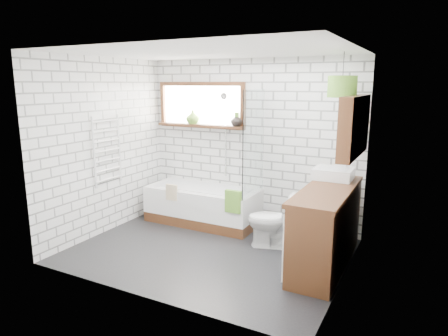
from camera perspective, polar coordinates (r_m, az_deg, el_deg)
The scene contains 22 objects.
floor at distance 5.31m, azimuth -2.19°, elevation -11.80°, with size 3.40×2.60×0.01m, color black.
ceiling at distance 4.87m, azimuth -2.44°, elevation 16.32°, with size 3.40×2.60×0.01m, color white.
wall_back at distance 6.09m, azimuth 3.81°, elevation 3.60°, with size 3.40×0.01×2.50m, color white.
wall_front at distance 3.89m, azimuth -11.91°, elevation -1.45°, with size 3.40×0.01×2.50m, color white.
wall_left at distance 5.96m, azimuth -16.70°, elevation 2.94°, with size 0.01×2.60×2.50m, color white.
wall_right at distance 4.37m, azimuth 17.51°, elevation -0.28°, with size 0.01×2.60×2.50m, color white.
window at distance 6.39m, azimuth -3.37°, elevation 8.95°, with size 1.52×0.16×0.68m, color #3C2010.
towel_radiator at distance 5.94m, azimuth -16.35°, elevation 2.43°, with size 0.06×0.52×1.00m, color white.
mirror_cabinet at distance 4.91m, azimuth 18.08°, elevation 5.71°, with size 0.16×1.20×0.70m, color #3C2010.
shower_riser at distance 6.21m, azimuth 0.26°, elevation 4.71°, with size 0.02×0.02×1.30m, color silver.
bathtub at distance 6.25m, azimuth -3.03°, elevation -5.31°, with size 1.72×0.76×0.56m, color white.
shower_screen at distance 5.65m, azimuth 4.25°, elevation 3.52°, with size 0.02×0.72×1.50m, color white.
towel_green at distance 5.53m, azimuth 1.32°, elevation -4.81°, with size 0.23×0.06×0.32m, color #558B29.
towel_beige at distance 6.04m, azimuth -7.48°, elevation -3.47°, with size 0.19×0.05×0.24m, color #C3B187.
vanity at distance 4.91m, azimuth 14.42°, elevation -8.18°, with size 0.53×1.66×0.95m, color #3C2010.
basin at distance 5.24m, azimuth 15.36°, elevation -0.75°, with size 0.48×0.42×0.14m, color white.
tap at distance 5.20m, azimuth 17.11°, elevation -0.23°, with size 0.03×0.03×0.17m, color silver.
toilet at distance 5.35m, azimuth 7.26°, elevation -7.47°, with size 0.71×0.41×0.72m, color white.
vase_olive at distance 6.44m, azimuth -4.50°, elevation 7.09°, with size 0.21×0.21×0.22m, color #5D902C.
vase_dark at distance 6.07m, azimuth 1.83°, elevation 6.68°, with size 0.18×0.18×0.19m, color black.
bottle at distance 6.07m, azimuth 1.83°, elevation 6.76°, with size 0.07×0.07×0.21m, color #5D902C.
pendant at distance 5.00m, azimuth 16.54°, elevation 11.09°, with size 0.34×0.34×0.25m, color #558B29.
Camera 1 is at (2.42, -4.22, 2.14)m, focal length 32.00 mm.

